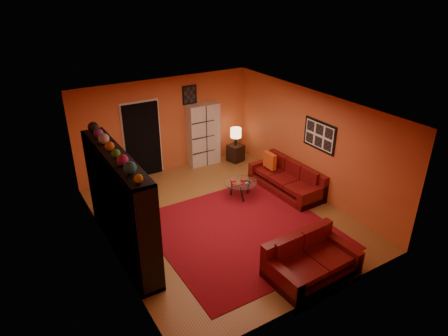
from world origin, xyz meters
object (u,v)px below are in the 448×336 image
loveseat (309,259)px  bowl_chair (126,176)px  coffee_table (241,184)px  side_table (236,153)px  storage_cabinet (203,134)px  sofa (288,179)px  entertainment_unit (120,204)px  table_lamp (236,133)px  tv (123,205)px

loveseat → bowl_chair: bearing=17.9°
coffee_table → bowl_chair: size_ratio=1.07×
bowl_chair → side_table: bowl_chair is taller
coffee_table → storage_cabinet: 2.31m
sofa → storage_cabinet: size_ratio=1.18×
entertainment_unit → table_lamp: size_ratio=5.77×
sofa → side_table: sofa is taller
entertainment_unit → loveseat: entertainment_unit is taller
entertainment_unit → sofa: entertainment_unit is taller
coffee_table → bowl_chair: bearing=139.4°
loveseat → bowl_chair: (-1.79, 4.91, 0.04)m
sofa → table_lamp: 2.27m
bowl_chair → coffee_table: bearing=-40.6°
coffee_table → side_table: bearing=60.7°
entertainment_unit → bowl_chair: size_ratio=4.00×
tv → coffee_table: size_ratio=1.26×
storage_cabinet → loveseat: bearing=-94.9°
tv → table_lamp: size_ratio=1.94×
loveseat → coffee_table: bearing=-11.1°
tv → bowl_chair: 2.72m
tv → bowl_chair: (0.83, 2.49, -0.68)m
bowl_chair → entertainment_unit: bearing=-109.4°
entertainment_unit → storage_cabinet: bearing=40.1°
storage_cabinet → table_lamp: (0.88, -0.34, -0.02)m
table_lamp → side_table: bearing=116.6°
side_table → table_lamp: table_lamp is taller
sofa → loveseat: (-1.74, -2.68, -0.00)m
tv → sofa: 4.43m
storage_cabinet → bowl_chair: bearing=-170.8°
coffee_table → entertainment_unit: bearing=-169.8°
tv → loveseat: bearing=-132.7°
tv → storage_cabinet: (3.27, 2.79, -0.12)m
side_table → storage_cabinet: bearing=159.0°
entertainment_unit → table_lamp: bearing=30.3°
table_lamp → tv: bearing=-149.5°
coffee_table → storage_cabinet: storage_cabinet is taller
sofa → bowl_chair: size_ratio=2.81×
tv → storage_cabinet: size_ratio=0.56×
entertainment_unit → side_table: bearing=30.3°
tv → loveseat: tv is taller
tv → loveseat: (2.62, -2.42, -0.73)m
loveseat → bowl_chair: loveseat is taller
sofa → coffee_table: 1.30m
storage_cabinet → table_lamp: 0.95m
tv → sofa: bearing=-86.5°
tv → storage_cabinet: 4.31m
sofa → coffee_table: (-1.27, 0.29, 0.07)m
storage_cabinet → side_table: bearing=-18.8°
bowl_chair → table_lamp: size_ratio=1.44×
entertainment_unit → table_lamp: entertainment_unit is taller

